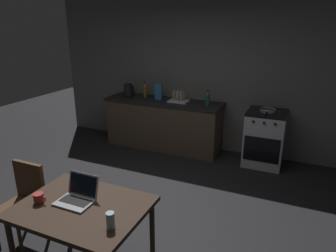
{
  "coord_description": "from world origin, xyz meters",
  "views": [
    {
      "loc": [
        1.68,
        -2.68,
        2.24
      ],
      "look_at": [
        0.08,
        0.93,
        0.91
      ],
      "focal_mm": 32.94,
      "sensor_mm": 36.0,
      "label": 1
    }
  ],
  "objects_px": {
    "drinking_glass": "(110,220)",
    "chair": "(24,200)",
    "frying_pan": "(268,110)",
    "electric_kettle": "(128,90)",
    "bottle": "(208,98)",
    "coffee_mug": "(39,198)",
    "laptop": "(77,197)",
    "cereal_box": "(158,92)",
    "dining_table": "(83,213)",
    "bottle_b": "(145,90)",
    "stove_oven": "(264,138)",
    "dish_rack": "(179,99)"
  },
  "relations": [
    {
      "from": "stove_oven",
      "to": "bottle_b",
      "type": "xyz_separation_m",
      "value": [
        -2.23,
        0.08,
        0.59
      ]
    },
    {
      "from": "dish_rack",
      "to": "coffee_mug",
      "type": "bearing_deg",
      "value": -90.59
    },
    {
      "from": "bottle",
      "to": "coffee_mug",
      "type": "height_order",
      "value": "bottle"
    },
    {
      "from": "frying_pan",
      "to": "electric_kettle",
      "type": "bearing_deg",
      "value": 179.35
    },
    {
      "from": "laptop",
      "to": "cereal_box",
      "type": "relative_size",
      "value": 1.12
    },
    {
      "from": "bottle",
      "to": "coffee_mug",
      "type": "distance_m",
      "value": 3.23
    },
    {
      "from": "stove_oven",
      "to": "cereal_box",
      "type": "height_order",
      "value": "cereal_box"
    },
    {
      "from": "coffee_mug",
      "to": "dish_rack",
      "type": "height_order",
      "value": "dish_rack"
    },
    {
      "from": "dining_table",
      "to": "bottle_b",
      "type": "distance_m",
      "value": 3.38
    },
    {
      "from": "frying_pan",
      "to": "coffee_mug",
      "type": "xyz_separation_m",
      "value": [
        -1.55,
        -3.19,
        -0.17
      ]
    },
    {
      "from": "dish_rack",
      "to": "dining_table",
      "type": "bearing_deg",
      "value": -83.7
    },
    {
      "from": "dining_table",
      "to": "chair",
      "type": "relative_size",
      "value": 1.27
    },
    {
      "from": "chair",
      "to": "bottle_b",
      "type": "bearing_deg",
      "value": 95.38
    },
    {
      "from": "dining_table",
      "to": "chair",
      "type": "xyz_separation_m",
      "value": [
        -0.85,
        0.11,
        -0.14
      ]
    },
    {
      "from": "drinking_glass",
      "to": "chair",
      "type": "bearing_deg",
      "value": 168.21
    },
    {
      "from": "dining_table",
      "to": "frying_pan",
      "type": "bearing_deg",
      "value": 69.1
    },
    {
      "from": "laptop",
      "to": "bottle",
      "type": "relative_size",
      "value": 1.19
    },
    {
      "from": "electric_kettle",
      "to": "coffee_mug",
      "type": "distance_m",
      "value": 3.38
    },
    {
      "from": "frying_pan",
      "to": "dish_rack",
      "type": "height_order",
      "value": "dish_rack"
    },
    {
      "from": "stove_oven",
      "to": "bottle",
      "type": "xyz_separation_m",
      "value": [
        -0.97,
        -0.05,
        0.58
      ]
    },
    {
      "from": "dining_table",
      "to": "drinking_glass",
      "type": "height_order",
      "value": "drinking_glass"
    },
    {
      "from": "chair",
      "to": "dish_rack",
      "type": "height_order",
      "value": "dish_rack"
    },
    {
      "from": "dining_table",
      "to": "bottle",
      "type": "height_order",
      "value": "bottle"
    },
    {
      "from": "dining_table",
      "to": "laptop",
      "type": "xyz_separation_m",
      "value": [
        -0.08,
        0.05,
        0.12
      ]
    },
    {
      "from": "bottle",
      "to": "cereal_box",
      "type": "distance_m",
      "value": 0.95
    },
    {
      "from": "chair",
      "to": "bottle_b",
      "type": "xyz_separation_m",
      "value": [
        -0.21,
        3.08,
        0.54
      ]
    },
    {
      "from": "electric_kettle",
      "to": "drinking_glass",
      "type": "height_order",
      "value": "electric_kettle"
    },
    {
      "from": "cereal_box",
      "to": "electric_kettle",
      "type": "bearing_deg",
      "value": -178.15
    },
    {
      "from": "frying_pan",
      "to": "laptop",
      "type": "bearing_deg",
      "value": -112.52
    },
    {
      "from": "drinking_glass",
      "to": "electric_kettle",
      "type": "bearing_deg",
      "value": 118.6
    },
    {
      "from": "dining_table",
      "to": "chair",
      "type": "distance_m",
      "value": 0.87
    },
    {
      "from": "coffee_mug",
      "to": "bottle_b",
      "type": "relative_size",
      "value": 0.45
    },
    {
      "from": "dining_table",
      "to": "electric_kettle",
      "type": "height_order",
      "value": "electric_kettle"
    },
    {
      "from": "drinking_glass",
      "to": "frying_pan",
      "type": "bearing_deg",
      "value": 76.64
    },
    {
      "from": "drinking_glass",
      "to": "bottle_b",
      "type": "bearing_deg",
      "value": 113.7
    },
    {
      "from": "coffee_mug",
      "to": "cereal_box",
      "type": "xyz_separation_m",
      "value": [
        -0.37,
        3.24,
        0.28
      ]
    },
    {
      "from": "laptop",
      "to": "dining_table",
      "type": "bearing_deg",
      "value": -36.79
    },
    {
      "from": "frying_pan",
      "to": "drinking_glass",
      "type": "bearing_deg",
      "value": -103.36
    },
    {
      "from": "stove_oven",
      "to": "electric_kettle",
      "type": "bearing_deg",
      "value": 179.94
    },
    {
      "from": "frying_pan",
      "to": "chair",
      "type": "bearing_deg",
      "value": -124.29
    },
    {
      "from": "frying_pan",
      "to": "bottle_b",
      "type": "distance_m",
      "value": 2.24
    },
    {
      "from": "laptop",
      "to": "coffee_mug",
      "type": "xyz_separation_m",
      "value": [
        -0.29,
        -0.16,
        -0.0
      ]
    },
    {
      "from": "cereal_box",
      "to": "frying_pan",
      "type": "bearing_deg",
      "value": -1.45
    },
    {
      "from": "dining_table",
      "to": "cereal_box",
      "type": "xyz_separation_m",
      "value": [
        -0.75,
        3.12,
        0.4
      ]
    },
    {
      "from": "frying_pan",
      "to": "bottle_b",
      "type": "height_order",
      "value": "bottle_b"
    },
    {
      "from": "chair",
      "to": "electric_kettle",
      "type": "relative_size",
      "value": 3.48
    },
    {
      "from": "drinking_glass",
      "to": "laptop",
      "type": "bearing_deg",
      "value": 157.6
    },
    {
      "from": "chair",
      "to": "dish_rack",
      "type": "bearing_deg",
      "value": 81.89
    },
    {
      "from": "bottle",
      "to": "chair",
      "type": "bearing_deg",
      "value": -109.61
    },
    {
      "from": "bottle",
      "to": "frying_pan",
      "type": "height_order",
      "value": "bottle"
    }
  ]
}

